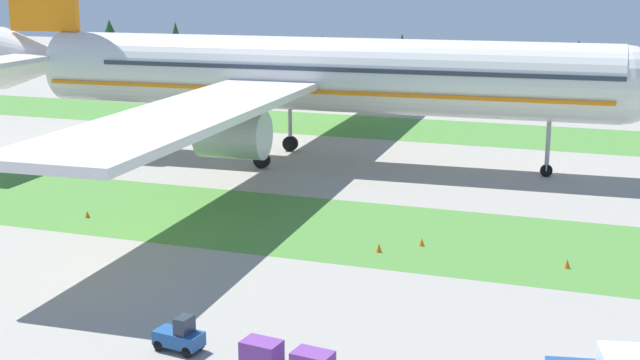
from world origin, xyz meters
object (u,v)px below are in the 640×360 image
at_px(taxiway_marker_0, 379,248).
at_px(taxiway_marker_1, 422,242).
at_px(airliner, 298,73).
at_px(cargo_dolly_lead, 262,353).
at_px(baggage_tug, 180,336).
at_px(taxiway_marker_2, 567,264).
at_px(taxiway_marker_3, 87,214).

distance_m(taxiway_marker_0, taxiway_marker_1, 3.58).
height_order(airliner, cargo_dolly_lead, airliner).
distance_m(baggage_tug, taxiway_marker_0, 20.32).
relative_size(taxiway_marker_1, taxiway_marker_2, 0.88).
relative_size(taxiway_marker_0, taxiway_marker_1, 1.18).
bearing_deg(airliner, taxiway_marker_1, 35.04).
height_order(airliner, taxiway_marker_3, airliner).
bearing_deg(taxiway_marker_1, cargo_dolly_lead, -97.43).
height_order(airliner, baggage_tug, airliner).
xyz_separation_m(cargo_dolly_lead, taxiway_marker_0, (0.40, 20.21, -0.58)).
bearing_deg(taxiway_marker_0, taxiway_marker_2, 4.31).
xyz_separation_m(airliner, taxiway_marker_2, (29.57, -26.09, -9.01)).
bearing_deg(taxiway_marker_1, taxiway_marker_0, -135.72).
xyz_separation_m(taxiway_marker_1, taxiway_marker_3, (-27.53, -1.85, 0.01)).
bearing_deg(taxiway_marker_3, baggage_tug, -45.93).
xyz_separation_m(cargo_dolly_lead, taxiway_marker_3, (-24.57, 20.86, -0.63)).
distance_m(taxiway_marker_1, taxiway_marker_2, 10.55).
height_order(baggage_tug, cargo_dolly_lead, baggage_tug).
distance_m(cargo_dolly_lead, taxiway_marker_2, 25.09).
bearing_deg(taxiway_marker_3, airliner, 72.36).
relative_size(airliner, taxiway_marker_3, 151.65).
bearing_deg(taxiway_marker_0, taxiway_marker_1, 44.28).
distance_m(baggage_tug, taxiway_marker_1, 23.47).
bearing_deg(taxiway_marker_0, airliner, 121.46).
relative_size(baggage_tug, taxiway_marker_3, 4.69).
distance_m(airliner, taxiway_marker_0, 32.99).
height_order(cargo_dolly_lead, taxiway_marker_1, cargo_dolly_lead).
bearing_deg(taxiway_marker_3, taxiway_marker_1, 3.84).
relative_size(baggage_tug, cargo_dolly_lead, 1.16).
bearing_deg(airliner, taxiway_marker_3, -20.50).
bearing_deg(baggage_tug, taxiway_marker_3, 51.30).
distance_m(cargo_dolly_lead, taxiway_marker_0, 20.23).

